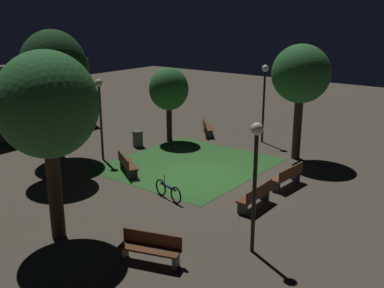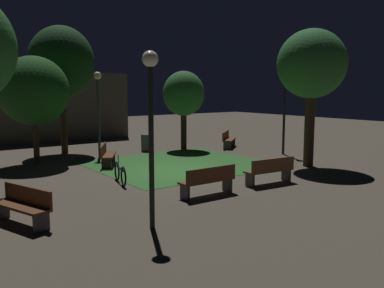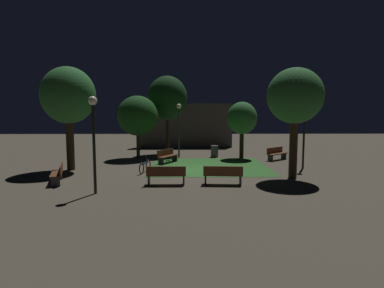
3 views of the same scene
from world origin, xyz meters
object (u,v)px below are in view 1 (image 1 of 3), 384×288
at_px(lamp_post_plaza_east, 264,90).
at_px(tree_right_canopy, 301,75).
at_px(bench_path_side, 288,175).
at_px(lamp_post_plaza_west, 100,105).
at_px(bench_back_row, 256,195).
at_px(tree_tall_center, 169,90).
at_px(bicycle, 168,191).
at_px(bench_front_right, 207,127).
at_px(tree_near_wall, 53,67).
at_px(trash_bin, 138,139).
at_px(bench_front_left, 150,247).
at_px(lamp_post_near_wall, 256,164).
at_px(tree_lawn_side, 50,108).
at_px(bench_corner, 127,164).
at_px(tree_back_left, 47,106).

bearing_deg(lamp_post_plaza_east, tree_right_canopy, -119.45).
xyz_separation_m(bench_path_side, lamp_post_plaza_west, (-2.24, 8.66, 2.23)).
bearing_deg(bench_path_side, bench_back_row, -180.00).
distance_m(bench_path_side, tree_tall_center, 8.92).
distance_m(lamp_post_plaza_west, bicycle, 6.36).
relative_size(bench_front_right, tree_near_wall, 0.27).
relative_size(tree_tall_center, trash_bin, 4.72).
distance_m(bench_front_left, lamp_post_near_wall, 3.78).
distance_m(bench_back_row, tree_lawn_side, 9.13).
xyz_separation_m(bench_corner, lamp_post_near_wall, (-2.44, -7.78, 2.26)).
relative_size(bench_path_side, trash_bin, 2.13).
bearing_deg(tree_tall_center, tree_lawn_side, 179.28).
distance_m(bench_path_side, tree_lawn_side, 10.18).
distance_m(bench_corner, tree_lawn_side, 3.98).
distance_m(bench_back_row, tree_tall_center, 9.91).
xyz_separation_m(tree_right_canopy, tree_tall_center, (-1.39, 6.91, -1.20)).
relative_size(bench_front_left, tree_right_canopy, 0.34).
xyz_separation_m(bench_path_side, bicycle, (-3.98, 3.02, -0.14)).
xyz_separation_m(bench_path_side, tree_lawn_side, (-5.17, 8.38, 2.57)).
height_order(tree_lawn_side, lamp_post_plaza_west, tree_lawn_side).
relative_size(lamp_post_plaza_east, lamp_post_plaza_west, 1.08).
bearing_deg(tree_near_wall, bench_front_right, -23.14).
relative_size(bench_path_side, lamp_post_plaza_east, 0.43).
xyz_separation_m(tree_right_canopy, lamp_post_plaza_west, (-5.92, 7.29, -1.35)).
relative_size(bench_path_side, tree_lawn_side, 0.41).
height_order(bench_back_row, bench_corner, same).
relative_size(tree_back_left, lamp_post_plaza_west, 1.50).
height_order(tree_near_wall, tree_tall_center, tree_near_wall).
xyz_separation_m(bench_back_row, tree_back_left, (-5.75, 3.86, 3.74)).
bearing_deg(trash_bin, bicycle, -126.71).
height_order(bench_back_row, tree_near_wall, tree_near_wall).
distance_m(bench_back_row, bench_corner, 6.30).
relative_size(bench_front_right, bicycle, 1.05).
xyz_separation_m(tree_lawn_side, lamp_post_near_wall, (-0.23, -9.87, -0.31)).
bearing_deg(bench_front_right, bench_corner, -171.74).
bearing_deg(bench_back_row, bench_path_side, 0.00).
xyz_separation_m(bench_path_side, tree_near_wall, (-3.18, 10.70, 3.91)).
bearing_deg(bench_corner, tree_back_left, -155.72).
height_order(tree_back_left, trash_bin, tree_back_left).
bearing_deg(bench_path_side, bench_corner, 115.22).
bearing_deg(tree_back_left, bench_front_left, -79.23).
relative_size(tree_lawn_side, tree_back_left, 0.76).
height_order(bench_back_row, trash_bin, bench_back_row).
height_order(bench_back_row, bench_front_right, same).
bearing_deg(lamp_post_plaza_east, bench_corner, 164.82).
bearing_deg(lamp_post_plaza_west, tree_near_wall, 114.95).
bearing_deg(bench_front_left, bench_back_row, -5.40).
distance_m(tree_right_canopy, lamp_post_plaza_east, 3.32).
bearing_deg(bench_back_row, tree_tall_center, 59.45).
bearing_deg(lamp_post_plaza_east, bench_path_side, -141.94).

